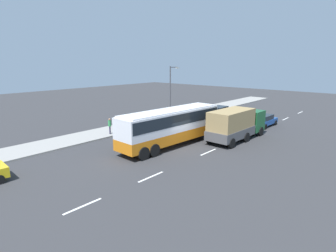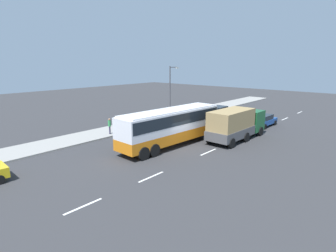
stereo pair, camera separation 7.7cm
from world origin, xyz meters
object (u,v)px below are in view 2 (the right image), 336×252
car_blue_saloon (264,120)px  cargo_truck (236,123)px  car_black_sedan (219,111)px  coach_bus (171,124)px  street_lamp (171,90)px  pedestrian_near_curb (110,125)px

car_blue_saloon → cargo_truck: bearing=-176.9°
car_blue_saloon → car_black_sedan: (1.56, 7.14, 0.06)m
coach_bus → street_lamp: street_lamp is taller
street_lamp → cargo_truck: bearing=-103.3°
cargo_truck → car_black_sedan: (9.36, 7.44, -0.87)m
car_blue_saloon → street_lamp: bearing=117.6°
pedestrian_near_curb → street_lamp: street_lamp is taller
car_blue_saloon → pedestrian_near_curb: (-15.05, 10.81, 0.37)m
pedestrian_near_curb → street_lamp: 10.26m
coach_bus → pedestrian_near_curb: 7.67m
car_black_sedan → street_lamp: (-6.82, 3.32, 3.38)m
coach_bus → car_black_sedan: coach_bus is taller
car_blue_saloon → car_black_sedan: car_black_sedan is taller
car_blue_saloon → car_black_sedan: size_ratio=1.00×
car_blue_saloon → pedestrian_near_curb: pedestrian_near_curb is taller
street_lamp → coach_bus: bearing=-139.8°
coach_bus → car_black_sedan: size_ratio=2.64×
cargo_truck → car_blue_saloon: size_ratio=1.82×
cargo_truck → pedestrian_near_curb: (-7.25, 11.11, -0.57)m
street_lamp → pedestrian_near_curb: bearing=177.9°
coach_bus → car_blue_saloon: 14.14m
cargo_truck → street_lamp: size_ratio=1.12×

